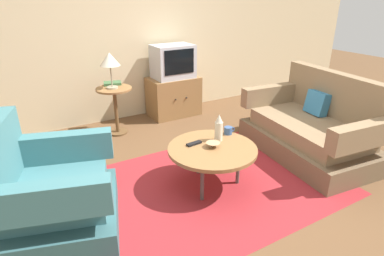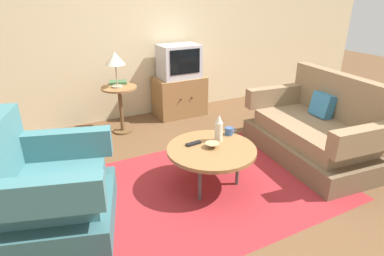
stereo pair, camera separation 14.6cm
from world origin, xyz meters
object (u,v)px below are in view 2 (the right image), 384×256
couch (317,132)px  vase (219,129)px  television (179,61)px  tv_remote_dark (194,143)px  armchair (48,193)px  coffee_table (212,151)px  tv_stand (179,96)px  bowl (212,145)px  mug (229,131)px  book (118,82)px  table_lamp (115,60)px  side_table (120,100)px

couch → vase: couch is taller
television → tv_remote_dark: (-0.72, -1.84, -0.41)m
armchair → television: size_ratio=1.98×
coffee_table → television: (0.60, 1.98, 0.45)m
tv_stand → television: bearing=-90.0°
tv_stand → bowl: bearing=-106.7°
tv_remote_dark → armchair: bearing=-3.4°
armchair → mug: size_ratio=9.18×
armchair → book: armchair is taller
armchair → table_lamp: table_lamp is taller
television → book: bearing=-175.0°
table_lamp → book: table_lamp is taller
tv_stand → television: (0.00, -0.01, 0.54)m
armchair → side_table: size_ratio=1.82×
book → coffee_table: bearing=-64.9°
tv_stand → vase: (-0.46, -1.88, 0.26)m
table_lamp → couch: bearing=-43.3°
couch → tv_remote_dark: 1.55m
table_lamp → vase: (0.56, -1.62, -0.45)m
tv_stand → mug: bearing=-98.9°
bowl → book: (-0.37, 1.89, 0.22)m
side_table → television: television is taller
television → mug: bearing=-98.9°
armchair → television: (2.07, 1.88, 0.52)m
mug → couch: bearing=-10.0°
side_table → tv_remote_dark: (0.28, -1.58, -0.03)m
couch → mug: bearing=86.0°
armchair → couch: 2.89m
couch → book: (-1.78, 1.91, 0.35)m
vase → bowl: bearing=-142.7°
couch → mug: 1.12m
vase → television: bearing=76.2°
couch → tv_remote_dark: (-1.53, 0.16, 0.12)m
bowl → table_lamp: bearing=104.1°
tv_stand → armchair: bearing=-137.6°
armchair → vase: bearing=107.6°
table_lamp → book: 0.39m
coffee_table → tv_stand: 2.08m
armchair → couch: couch is taller
coffee_table → side_table: size_ratio=1.34×
side_table → bowl: (0.41, -1.72, -0.01)m
television → table_lamp: (-1.02, -0.26, 0.16)m
tv_remote_dark → side_table: bearing=-85.4°
side_table → coffee_table: bearing=-77.0°
side_table → book: 0.27m
couch → television: 2.22m
side_table → tv_stand: (1.00, 0.26, -0.16)m
tv_remote_dark → book: book is taller
vase → bowl: (-0.13, -0.10, -0.11)m
coffee_table → vase: size_ratio=3.11×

